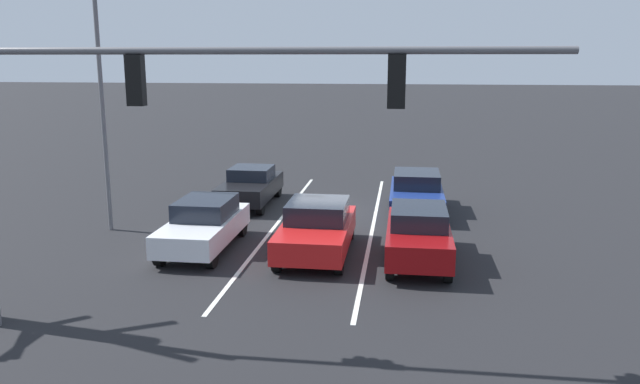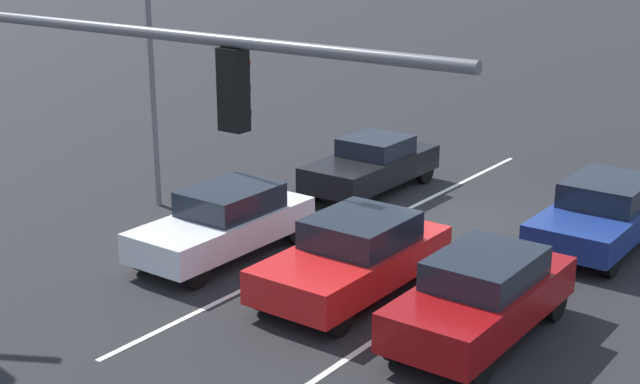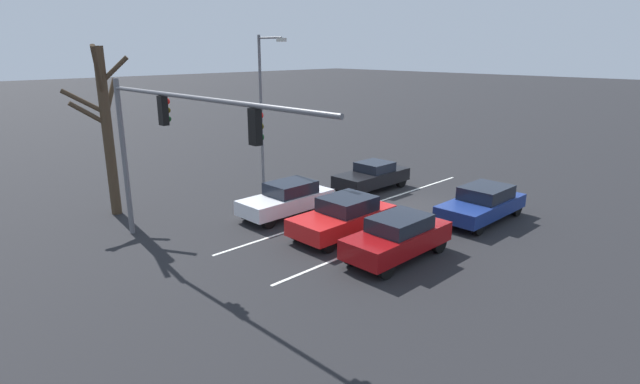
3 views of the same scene
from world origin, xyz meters
name	(u,v)px [view 3 (image 3 of 3)]	position (x,y,z in m)	size (l,w,h in m)	color
ground_plane	(416,206)	(0.00, 0.00, 0.00)	(240.00, 240.00, 0.00)	black
lane_stripe_left_divider	(420,225)	(-1.64, 2.00, 0.01)	(0.12, 16.00, 0.01)	silver
lane_stripe_center_divider	(361,207)	(1.64, 2.00, 0.01)	(0.12, 16.00, 0.01)	silver
car_maroon_leftlane_front	(398,237)	(-3.07, 5.49, 0.81)	(1.71, 4.26, 1.54)	maroon
car_white_rightlane_front	(287,199)	(3.19, 5.14, 0.76)	(1.72, 4.31, 1.48)	silver
car_red_midlane_front	(344,216)	(-0.18, 5.13, 0.76)	(1.91, 4.40, 1.51)	red
car_navy_leftlane_second	(482,203)	(-3.10, -0.40, 0.75)	(1.88, 4.52, 1.45)	navy
car_black_rightlane_second	(372,176)	(3.24, -0.70, 0.74)	(1.76, 4.25, 1.44)	black
traffic_signal_gantry	(168,130)	(2.26, 10.99, 4.54)	(11.46, 0.37, 6.04)	slate
street_lamp_right_shoulder	(264,104)	(6.72, 3.52, 4.46)	(1.95, 0.24, 7.71)	slate
bare_tree_near	(106,125)	(8.72, 10.45, 3.97)	(2.25, 2.48, 7.26)	#423323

